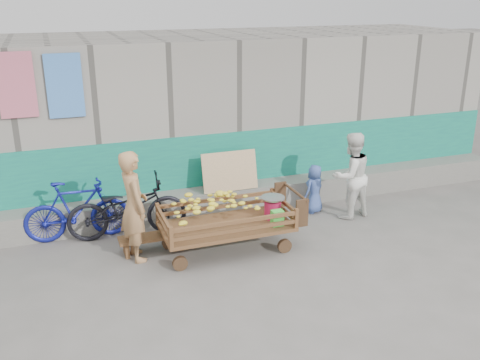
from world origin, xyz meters
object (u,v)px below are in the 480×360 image
object	(u,v)px
woman	(351,176)
bicycle_dark	(127,208)
bench	(153,239)
child	(314,189)
bicycle_blue	(77,210)
banana_cart	(224,214)
vendor_man	(134,206)

from	to	relation	value
woman	bicycle_dark	size ratio (longest dim) A/B	0.81
bench	child	bearing A→B (deg)	10.06
child	bicycle_blue	world-z (taller)	bicycle_blue
woman	banana_cart	bearing A→B (deg)	2.58
bicycle_blue	vendor_man	bearing A→B (deg)	-138.41
vendor_man	bicycle_blue	bearing A→B (deg)	30.52
vendor_man	bicycle_blue	size ratio (longest dim) A/B	1.01
child	bicycle_blue	size ratio (longest dim) A/B	0.54
banana_cart	child	bearing A→B (deg)	24.46
bench	woman	xyz separation A→B (m)	(3.52, 0.15, 0.58)
banana_cart	bench	size ratio (longest dim) A/B	2.06
banana_cart	vendor_man	world-z (taller)	vendor_man
bench	bicycle_blue	bearing A→B (deg)	141.41
bicycle_blue	banana_cart	bearing A→B (deg)	-117.18
vendor_man	bicycle_dark	bearing A→B (deg)	-7.94
bicycle_blue	bicycle_dark	bearing A→B (deg)	-99.45
banana_cart	vendor_man	bearing A→B (deg)	169.30
banana_cart	bicycle_blue	size ratio (longest dim) A/B	1.30
bicycle_dark	bicycle_blue	xyz separation A→B (m)	(-0.76, 0.17, -0.00)
woman	bicycle_blue	world-z (taller)	woman
bicycle_dark	woman	bearing A→B (deg)	-93.56
bicycle_dark	vendor_man	bearing A→B (deg)	-175.87
child	bench	bearing A→B (deg)	-14.78
bicycle_dark	bicycle_blue	distance (m)	0.78
bench	bicycle_dark	distance (m)	0.78
child	bicycle_blue	bearing A→B (deg)	-28.91
banana_cart	bicycle_dark	size ratio (longest dim) A/B	1.13
bench	child	size ratio (longest dim) A/B	1.17
banana_cart	bicycle_blue	distance (m)	2.39
woman	vendor_man	bearing A→B (deg)	-5.06
woman	child	xyz separation A→B (m)	(-0.49, 0.39, -0.32)
vendor_man	bicycle_dark	world-z (taller)	vendor_man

